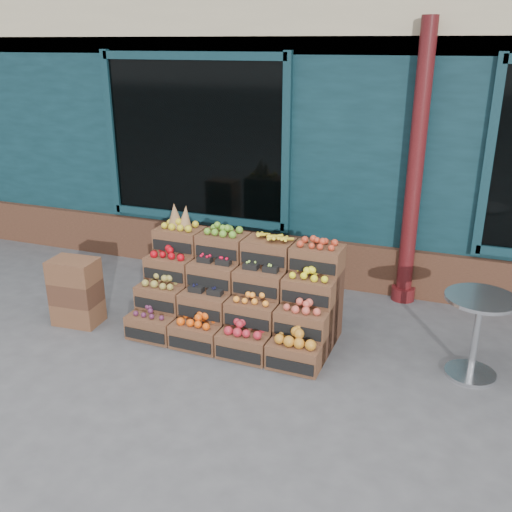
% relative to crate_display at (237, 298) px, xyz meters
% --- Properties ---
extents(ground, '(60.00, 60.00, 0.00)m').
position_rel_crate_display_xyz_m(ground, '(0.36, -0.56, -0.40)').
color(ground, '#464649').
rests_on(ground, ground).
extents(shop_facade, '(12.00, 6.24, 4.80)m').
position_rel_crate_display_xyz_m(shop_facade, '(0.36, 4.55, 1.99)').
color(shop_facade, '#0E2931').
rests_on(shop_facade, ground).
extents(crate_display, '(2.11, 1.06, 1.31)m').
position_rel_crate_display_xyz_m(crate_display, '(0.00, 0.00, 0.00)').
color(crate_display, brown).
rests_on(crate_display, ground).
extents(spare_crates, '(0.52, 0.38, 0.75)m').
position_rel_crate_display_xyz_m(spare_crates, '(-1.74, -0.42, -0.03)').
color(spare_crates, brown).
rests_on(spare_crates, ground).
extents(bistro_table, '(0.64, 0.64, 0.81)m').
position_rel_crate_display_xyz_m(bistro_table, '(2.37, -0.01, 0.10)').
color(bistro_table, silver).
rests_on(bistro_table, ground).
extents(shopkeeper, '(0.84, 0.70, 1.96)m').
position_rel_crate_display_xyz_m(shopkeeper, '(-1.25, 2.14, 0.58)').
color(shopkeeper, '#144620').
rests_on(shopkeeper, ground).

